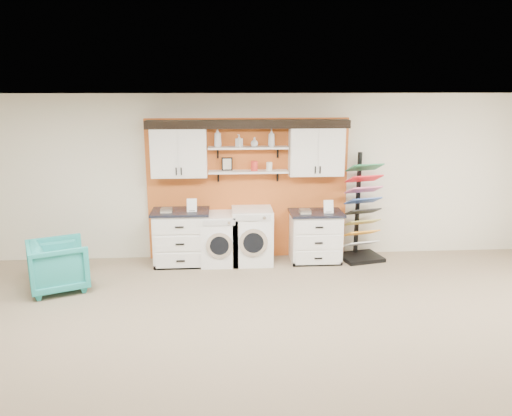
{
  "coord_description": "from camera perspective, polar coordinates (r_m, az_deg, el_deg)",
  "views": [
    {
      "loc": [
        -0.43,
        -4.37,
        2.93
      ],
      "look_at": [
        0.03,
        2.3,
        1.28
      ],
      "focal_mm": 35.0,
      "sensor_mm": 36.0,
      "label": 1
    }
  ],
  "objects": [
    {
      "name": "shelf_lower",
      "position": [
        8.3,
        -0.89,
        4.17
      ],
      "size": [
        1.32,
        0.28,
        0.03
      ],
      "primitive_type": "cube",
      "color": "white",
      "rests_on": "wall_back"
    },
    {
      "name": "ceiling",
      "position": [
        4.39,
        1.72,
        12.15
      ],
      "size": [
        10.0,
        10.0,
        0.0
      ],
      "primitive_type": "plane",
      "rotation": [
        3.14,
        0.0,
        0.0
      ],
      "color": "white",
      "rests_on": "wall_back"
    },
    {
      "name": "soap_bottle_d",
      "position": [
        8.26,
        1.78,
        8.04
      ],
      "size": [
        0.13,
        0.13,
        0.29
      ],
      "primitive_type": "imported",
      "rotation": [
        0.0,
        0.0,
        -2.98
      ],
      "color": "silver",
      "rests_on": "shelf_upper"
    },
    {
      "name": "armchair",
      "position": [
        7.89,
        -21.64,
        -6.11
      ],
      "size": [
        1.05,
        1.03,
        0.73
      ],
      "primitive_type": "imported",
      "rotation": [
        0.0,
        0.0,
        1.97
      ],
      "color": "teal",
      "rests_on": "floor"
    },
    {
      "name": "crown_molding",
      "position": [
        8.22,
        -0.92,
        9.68
      ],
      "size": [
        3.3,
        0.41,
        0.13
      ],
      "color": "black",
      "rests_on": "wall_back"
    },
    {
      "name": "accent_panel",
      "position": [
        8.53,
        -0.94,
        2.17
      ],
      "size": [
        3.4,
        0.07,
        2.4
      ],
      "primitive_type": "cube",
      "color": "#C35A21",
      "rests_on": "wall_back"
    },
    {
      "name": "picture_frame",
      "position": [
        8.32,
        -3.33,
        5.04
      ],
      "size": [
        0.18,
        0.02,
        0.22
      ],
      "color": "black",
      "rests_on": "shelf_lower"
    },
    {
      "name": "washer",
      "position": [
        8.39,
        -4.2,
        -3.5
      ],
      "size": [
        0.61,
        0.71,
        0.86
      ],
      "color": "white",
      "rests_on": "floor"
    },
    {
      "name": "base_cabinet_right",
      "position": [
        8.54,
        6.8,
        -3.22
      ],
      "size": [
        0.88,
        0.66,
        0.87
      ],
      "color": "white",
      "rests_on": "floor"
    },
    {
      "name": "canister_red",
      "position": [
        8.29,
        -0.2,
        4.83
      ],
      "size": [
        0.11,
        0.11,
        0.16
      ],
      "primitive_type": "cylinder",
      "color": "red",
      "rests_on": "shelf_lower"
    },
    {
      "name": "soap_bottle_b",
      "position": [
        8.23,
        -1.94,
        7.7
      ],
      "size": [
        0.13,
        0.13,
        0.2
      ],
      "primitive_type": "imported",
      "rotation": [
        0.0,
        0.0,
        3.93
      ],
      "color": "silver",
      "rests_on": "shelf_upper"
    },
    {
      "name": "wall_back",
      "position": [
        8.52,
        -0.96,
        3.54
      ],
      "size": [
        10.0,
        0.0,
        10.0
      ],
      "primitive_type": "plane",
      "rotation": [
        1.57,
        0.0,
        0.0
      ],
      "color": "beige",
      "rests_on": "floor"
    },
    {
      "name": "shelf_upper",
      "position": [
        8.24,
        -0.9,
        6.91
      ],
      "size": [
        1.32,
        0.28,
        0.03
      ],
      "primitive_type": "cube",
      "color": "white",
      "rests_on": "wall_back"
    },
    {
      "name": "base_cabinet_left",
      "position": [
        8.42,
        -8.53,
        -3.33
      ],
      "size": [
        0.94,
        0.66,
        0.93
      ],
      "color": "white",
      "rests_on": "floor"
    },
    {
      "name": "soap_bottle_a",
      "position": [
        8.21,
        -4.4,
        8.05
      ],
      "size": [
        0.15,
        0.15,
        0.31
      ],
      "primitive_type": "imported",
      "rotation": [
        0.0,
        0.0,
        0.31
      ],
      "color": "silver",
      "rests_on": "shelf_upper"
    },
    {
      "name": "sample_rack",
      "position": [
        8.72,
        11.95,
        -2.17
      ],
      "size": [
        0.77,
        0.69,
        1.83
      ],
      "rotation": [
        0.0,
        0.0,
        0.23
      ],
      "color": "black",
      "rests_on": "floor"
    },
    {
      "name": "upper_cabinet_right",
      "position": [
        8.38,
        6.89,
        6.58
      ],
      "size": [
        0.9,
        0.35,
        0.84
      ],
      "color": "white",
      "rests_on": "wall_back"
    },
    {
      "name": "floor",
      "position": [
        5.28,
        1.48,
        -19.84
      ],
      "size": [
        10.0,
        10.0,
        0.0
      ],
      "primitive_type": "plane",
      "color": "gray",
      "rests_on": "ground"
    },
    {
      "name": "soap_bottle_c",
      "position": [
        8.24,
        -0.18,
        7.56
      ],
      "size": [
        0.14,
        0.14,
        0.15
      ],
      "primitive_type": "imported",
      "rotation": [
        0.0,
        0.0,
        1.35
      ],
      "color": "silver",
      "rests_on": "shelf_upper"
    },
    {
      "name": "canister_cream",
      "position": [
        8.31,
        1.52,
        4.78
      ],
      "size": [
        0.1,
        0.1,
        0.14
      ],
      "primitive_type": "cylinder",
      "color": "silver",
      "rests_on": "shelf_lower"
    },
    {
      "name": "upper_cabinet_left",
      "position": [
        8.26,
        -8.8,
        6.42
      ],
      "size": [
        0.9,
        0.35,
        0.84
      ],
      "color": "white",
      "rests_on": "wall_back"
    },
    {
      "name": "dryer",
      "position": [
        8.39,
        -0.45,
        -3.18
      ],
      "size": [
        0.67,
        0.71,
        0.93
      ],
      "color": "white",
      "rests_on": "floor"
    }
  ]
}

